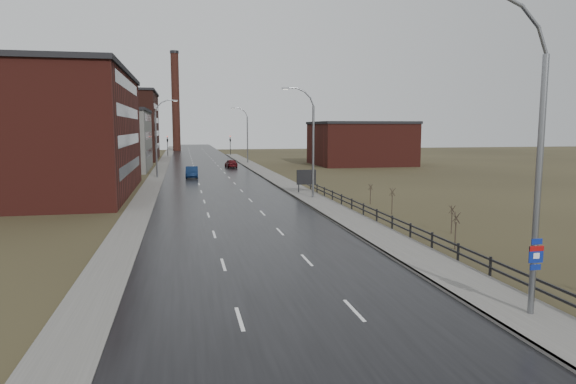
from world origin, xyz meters
name	(u,v)px	position (x,y,z in m)	size (l,w,h in m)	color
ground	(326,361)	(0.00, 0.00, 0.00)	(320.00, 320.00, 0.00)	#2D2819
road	(213,178)	(0.00, 60.00, 0.03)	(14.00, 300.00, 0.06)	black
sidewalk_right	(313,200)	(8.60, 35.00, 0.09)	(3.20, 180.00, 0.18)	#595651
curb_right	(299,200)	(7.08, 35.00, 0.09)	(0.16, 180.00, 0.18)	slate
sidewalk_left	(155,179)	(-8.20, 60.00, 0.06)	(2.40, 260.00, 0.12)	#595651
warehouse_near	(23,133)	(-20.99, 45.00, 6.76)	(22.44, 28.56, 13.50)	#471914
warehouse_mid	(101,140)	(-17.99, 78.00, 5.26)	(16.32, 20.40, 10.50)	slate
warehouse_far	(97,126)	(-22.99, 108.00, 7.76)	(26.52, 24.48, 15.50)	#331611
building_right	(361,143)	(30.30, 82.00, 4.26)	(18.36, 16.32, 8.50)	#471914
smokestack	(176,101)	(-6.00, 150.00, 15.50)	(2.70, 2.70, 30.70)	#331611
streetlight_main	(532,162)	(8.47, 2.00, 6.06)	(3.91, 0.29, 12.11)	slate
streetlight_right_mid	(310,142)	(8.50, 36.00, 5.84)	(3.36, 0.28, 11.35)	slate
streetlight_left	(158,138)	(-7.70, 62.00, 5.84)	(3.36, 0.28, 11.35)	slate
streetlight_right_far	(246,135)	(8.50, 90.00, 5.84)	(3.36, 0.28, 11.35)	slate
guardrail	(396,223)	(10.30, 18.31, 0.71)	(0.10, 53.05, 1.10)	black
shrub_c	(456,230)	(11.76, 12.88, 1.21)	(0.54, 0.57, 2.29)	#382D23
shrub_d	(452,219)	(13.96, 17.24, 1.05)	(0.48, 0.50, 1.99)	#382D23
shrub_e	(392,200)	(13.05, 25.52, 1.20)	(0.54, 0.56, 2.25)	#382D23
shrub_f	(370,194)	(13.32, 31.39, 1.04)	(0.47, 0.49, 1.96)	#382D23
billboard	(306,178)	(9.10, 40.19, 1.79)	(2.20, 0.17, 2.70)	black
traffic_light_left	(167,138)	(-8.00, 120.00, 4.60)	(0.58, 2.73, 5.30)	black
traffic_light_right	(230,138)	(8.00, 120.00, 4.60)	(0.58, 2.73, 5.30)	black
car_near	(192,173)	(-3.04, 60.81, 0.83)	(1.75, 5.02, 1.66)	#0C1C3D
car_far	(231,164)	(4.34, 78.75, 0.78)	(1.83, 4.56, 1.55)	#4B0C11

